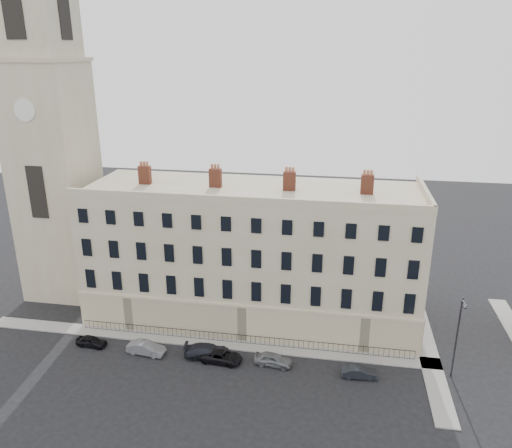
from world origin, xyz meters
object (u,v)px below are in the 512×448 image
Objects in this scene: car_a at (91,341)px; streetlamp at (457,334)px; car_c at (208,351)px; car_d at (222,357)px; car_f at (359,372)px; car_e at (273,359)px; car_b at (146,348)px.

streetlamp reaches higher than car_a.
car_c reaches higher than car_d.
car_c is 1.39× the size of car_f.
car_d is 22.23m from streetlamp.
car_e reaches higher than car_a.
car_c is 23.72m from streetlamp.
car_d is at bearing 177.99° from streetlamp.
car_b is 21.12m from car_f.
car_e is at bearing 82.48° from car_f.
streetlamp is at bearing -82.70° from car_d.
car_c is 14.87m from car_f.
streetlamp is at bearing -82.06° from car_b.
car_c is 1.13× the size of car_d.
car_c is at bearing 74.90° from car_d.
car_a is 0.87× the size of car_e.
car_e is 0.44× the size of streetlamp.
car_d reaches higher than car_f.
car_b is 12.90m from car_e.
streetlamp reaches higher than car_d.
car_d reaches higher than car_a.
car_d is at bearing -86.88° from car_a.
streetlamp is (21.82, 1.27, 4.03)m from car_d.
car_a is at bearing 92.31° from car_d.
car_f is at bearing -100.60° from car_c.
car_c is at bearing 176.45° from streetlamp.
car_c is 6.64m from car_e.
car_d is 1.23× the size of car_f.
car_f is at bearing -175.28° from streetlamp.
car_d is at bearing -84.73° from car_b.
streetlamp reaches higher than car_f.
car_f is at bearing -86.59° from car_a.
car_e is 17.24m from streetlamp.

